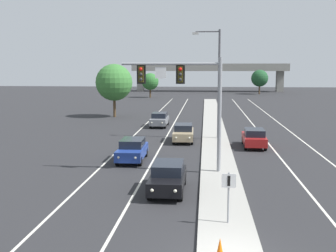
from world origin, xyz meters
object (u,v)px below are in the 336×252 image
object	(u,v)px
median_sign_post	(229,190)
tree_far_left_b	(150,82)
car_oncoming_black	(168,177)
traffic_cone_median_nose	(220,248)
car_oncoming_grey	(159,119)
tree_far_right_c	(260,78)
car_receding_red	(254,138)
tree_far_left_a	(114,82)
street_lamp_median	(217,77)
car_oncoming_tan	(183,133)
car_oncoming_blue	(132,150)
overhead_signal_mast	(188,91)

from	to	relation	value
median_sign_post	tree_far_left_b	distance (m)	76.32
car_oncoming_black	traffic_cone_median_nose	size ratio (longest dim) A/B	6.05
car_oncoming_grey	tree_far_right_c	size ratio (longest dim) A/B	0.74
median_sign_post	car_receding_red	world-z (taller)	median_sign_post
tree_far_left_b	car_oncoming_black	bearing A→B (deg)	-81.69
median_sign_post	car_oncoming_black	xyz separation A→B (m)	(-3.01, 4.77, -0.77)
tree_far_left_a	tree_far_right_c	world-z (taller)	tree_far_left_a
street_lamp_median	traffic_cone_median_nose	distance (m)	25.73
tree_far_right_c	car_oncoming_grey	bearing A→B (deg)	-107.44
street_lamp_median	car_oncoming_grey	xyz separation A→B (m)	(-6.20, 8.05, -4.97)
street_lamp_median	tree_far_left_b	world-z (taller)	street_lamp_median
tree_far_left_a	car_receding_red	bearing A→B (deg)	-50.87
car_oncoming_tan	traffic_cone_median_nose	xyz separation A→B (m)	(2.54, -23.78, -0.31)
median_sign_post	tree_far_left_a	xyz separation A→B (m)	(-13.32, 38.39, 3.10)
car_oncoming_grey	car_oncoming_blue	bearing A→B (deg)	-90.10
car_oncoming_blue	car_receding_red	world-z (taller)	same
car_oncoming_black	tree_far_right_c	distance (m)	85.59
car_oncoming_black	tree_far_right_c	bearing A→B (deg)	79.67
car_oncoming_blue	car_oncoming_tan	world-z (taller)	same
overhead_signal_mast	street_lamp_median	distance (m)	12.98
street_lamp_median	car_receding_red	xyz separation A→B (m)	(3.16, -3.59, -4.97)
traffic_cone_median_nose	tree_far_right_c	bearing A→B (deg)	82.11
car_receding_red	traffic_cone_median_nose	bearing A→B (deg)	-99.42
car_receding_red	tree_far_left_a	bearing A→B (deg)	129.13
car_receding_red	traffic_cone_median_nose	size ratio (longest dim) A/B	6.08
overhead_signal_mast	tree_far_left_b	xyz separation A→B (m)	(-11.19, 66.17, -1.76)
overhead_signal_mast	car_oncoming_tan	bearing A→B (deg)	94.47
car_oncoming_black	car_oncoming_tan	world-z (taller)	same
street_lamp_median	tree_far_left_a	size ratio (longest dim) A/B	1.39
car_oncoming_black	car_receding_red	bearing A→B (deg)	65.40
car_oncoming_blue	car_oncoming_grey	size ratio (longest dim) A/B	1.00
traffic_cone_median_nose	car_oncoming_black	bearing A→B (deg)	107.34
street_lamp_median	tree_far_left_a	world-z (taller)	street_lamp_median
median_sign_post	tree_far_right_c	size ratio (longest dim) A/B	0.36
car_oncoming_tan	tree_far_right_c	world-z (taller)	tree_far_right_c
car_oncoming_blue	tree_far_left_b	bearing A→B (deg)	96.36
street_lamp_median	tree_far_left_a	xyz separation A→B (m)	(-13.29, 16.62, -1.11)
car_oncoming_black	car_oncoming_blue	xyz separation A→B (m)	(-3.25, 7.34, 0.00)
street_lamp_median	tree_far_right_c	bearing A→B (deg)	79.57
car_oncoming_black	traffic_cone_median_nose	distance (m)	8.58
street_lamp_median	tree_far_left_a	bearing A→B (deg)	128.64
car_oncoming_black	car_oncoming_blue	size ratio (longest dim) A/B	1.00
street_lamp_median	tree_far_left_b	bearing A→B (deg)	103.96
median_sign_post	car_oncoming_tan	xyz separation A→B (m)	(-3.00, 20.36, -0.77)
median_sign_post	car_oncoming_tan	size ratio (longest dim) A/B	0.49
overhead_signal_mast	car_oncoming_grey	world-z (taller)	overhead_signal_mast
street_lamp_median	traffic_cone_median_nose	bearing A→B (deg)	-90.97
street_lamp_median	tree_far_right_c	xyz separation A→B (m)	(12.36, 67.15, -1.83)
car_receding_red	car_oncoming_blue	bearing A→B (deg)	-147.13
car_oncoming_tan	tree_far_left_a	size ratio (longest dim) A/B	0.63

